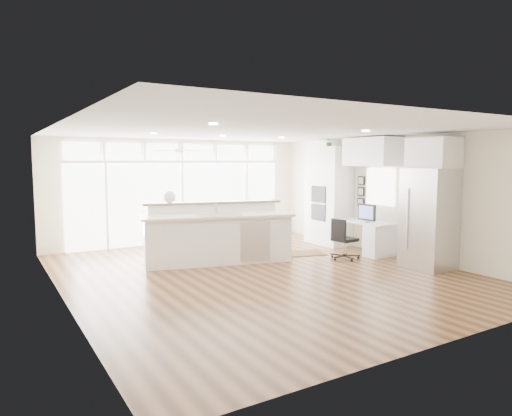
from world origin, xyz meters
TOP-DOWN VIEW (x-y plane):
  - floor at (0.00, 0.00)m, footprint 7.00×8.00m
  - ceiling at (0.00, 0.00)m, footprint 7.00×8.00m
  - wall_back at (0.00, 4.00)m, footprint 7.00×0.04m
  - wall_front at (0.00, -4.00)m, footprint 7.00×0.04m
  - wall_left at (-3.50, 0.00)m, footprint 0.04×8.00m
  - wall_right at (3.50, 0.00)m, footprint 0.04×8.00m
  - glass_wall at (0.00, 3.94)m, footprint 5.80×0.06m
  - transom_row at (0.00, 3.94)m, footprint 5.90×0.06m
  - desk_window at (3.46, 0.30)m, footprint 0.04×0.85m
  - ceiling_fan at (-0.50, 2.80)m, footprint 1.16×1.16m
  - recessed_lights at (0.00, 0.20)m, footprint 3.40×3.00m
  - oven_cabinet at (3.17, 1.80)m, footprint 0.64×1.20m
  - desk_nook at (3.13, 0.30)m, footprint 0.72×1.30m
  - upper_cabinets at (3.17, 0.30)m, footprint 0.64×1.30m
  - refrigerator at (3.11, -1.35)m, footprint 0.76×0.90m
  - fridge_cabinet at (3.17, -1.35)m, footprint 0.64×0.90m
  - framed_photos at (3.46, 0.92)m, footprint 0.06×0.22m
  - kitchen_island at (-0.27, 1.28)m, footprint 3.36×1.95m
  - rug at (1.83, 1.08)m, footprint 1.11×0.94m
  - office_chair at (2.25, 0.13)m, footprint 0.50×0.47m
  - fishbowl at (-1.09, 1.90)m, footprint 0.34×0.34m
  - monitor at (3.05, 0.30)m, footprint 0.11×0.51m
  - keyboard at (2.88, 0.30)m, footprint 0.15×0.33m
  - potted_plant at (3.17, 1.80)m, footprint 0.28×0.30m

SIDE VIEW (x-z plane):
  - floor at x=0.00m, z-range -0.02..0.00m
  - rug at x=1.83m, z-range 0.00..0.01m
  - desk_nook at x=3.13m, z-range 0.00..0.76m
  - office_chair at x=2.25m, z-range 0.00..0.89m
  - kitchen_island at x=-0.27m, z-range 0.00..1.26m
  - keyboard at x=2.88m, z-range 0.76..0.78m
  - monitor at x=3.05m, z-range 0.76..1.18m
  - refrigerator at x=3.11m, z-range 0.00..2.00m
  - glass_wall at x=0.00m, z-range 0.01..2.09m
  - oven_cabinet at x=3.17m, z-range 0.00..2.50m
  - wall_back at x=0.00m, z-range 0.00..2.70m
  - wall_front at x=0.00m, z-range 0.00..2.70m
  - wall_left at x=-3.50m, z-range 0.00..2.70m
  - wall_right at x=3.50m, z-range 0.00..2.70m
  - fishbowl at x=-1.09m, z-range 1.26..1.52m
  - framed_photos at x=3.46m, z-range 1.00..1.80m
  - desk_window at x=3.46m, z-range 1.12..1.98m
  - fridge_cabinet at x=3.17m, z-range 2.00..2.60m
  - upper_cabinets at x=3.17m, z-range 2.03..2.67m
  - transom_row at x=0.00m, z-range 2.18..2.58m
  - ceiling_fan at x=-0.50m, z-range 2.32..2.64m
  - potted_plant at x=3.17m, z-range 2.50..2.71m
  - recessed_lights at x=0.00m, z-range 2.67..2.69m
  - ceiling at x=0.00m, z-range 2.69..2.71m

